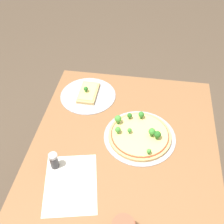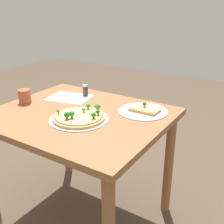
{
  "view_description": "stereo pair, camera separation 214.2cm",
  "coord_description": "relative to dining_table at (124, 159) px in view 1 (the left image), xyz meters",
  "views": [
    {
      "loc": [
        0.8,
        0.07,
        1.77
      ],
      "look_at": [
        -0.18,
        -0.08,
        0.78
      ],
      "focal_mm": 45.0,
      "sensor_mm": 36.0,
      "label": 1
    },
    {
      "loc": [
        -0.99,
        1.18,
        1.39
      ],
      "look_at": [
        -0.18,
        -0.08,
        0.78
      ],
      "focal_mm": 45.0,
      "sensor_mm": 36.0,
      "label": 2
    }
  ],
  "objects": [
    {
      "name": "pizza_tray_slice",
      "position": [
        -0.31,
        -0.23,
        0.12
      ],
      "size": [
        0.3,
        0.3,
        0.06
      ],
      "color": "#A3A3A8",
      "rests_on": "dining_table"
    },
    {
      "name": "dining_table",
      "position": [
        0.0,
        0.0,
        0.0
      ],
      "size": [
        1.01,
        0.85,
        0.76
      ],
      "color": "brown",
      "rests_on": "ground_plane"
    },
    {
      "name": "ground_plane",
      "position": [
        0.0,
        0.0,
        -0.65
      ],
      "size": [
        8.0,
        8.0,
        0.0
      ],
      "primitive_type": "plane",
      "color": "brown"
    },
    {
      "name": "condiment_shaker",
      "position": [
        0.16,
        -0.28,
        0.16
      ],
      "size": [
        0.04,
        0.04,
        0.08
      ],
      "color": "#333338",
      "rests_on": "dining_table"
    },
    {
      "name": "pizza_tray_whole",
      "position": [
        -0.06,
        0.06,
        0.13
      ],
      "size": [
        0.34,
        0.34,
        0.07
      ],
      "color": "#A3A3A8",
      "rests_on": "dining_table"
    },
    {
      "name": "paper_menu",
      "position": [
        0.24,
        -0.19,
        0.12
      ],
      "size": [
        0.32,
        0.26,
        0.0
      ],
      "primitive_type": "cube",
      "rotation": [
        0.0,
        0.0,
        0.22
      ],
      "color": "silver",
      "rests_on": "dining_table"
    }
  ]
}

